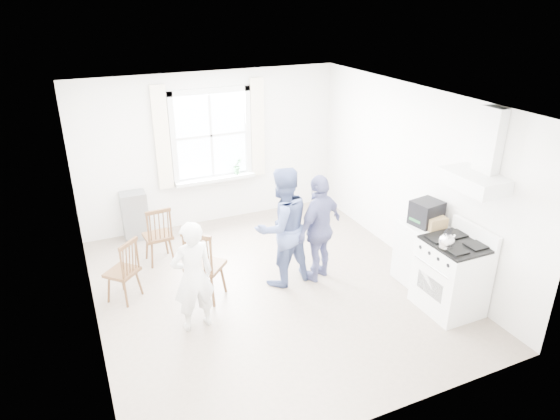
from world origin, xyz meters
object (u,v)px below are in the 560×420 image
object	(u,v)px
windsor_chair_b	(201,259)
person_right	(320,228)
windsor_chair_c	(127,264)
person_left	(193,276)
gas_stove	(451,276)
low_cabinet	(420,252)
stereo_stack	(426,213)
windsor_chair_a	(159,230)
person_mid	(282,227)

from	to	relation	value
windsor_chair_b	person_right	world-z (taller)	person_right
windsor_chair_c	person_left	size ratio (longest dim) A/B	0.63
gas_stove	low_cabinet	xyz separation A→B (m)	(0.07, 0.70, -0.03)
gas_stove	person_left	size ratio (longest dim) A/B	0.79
gas_stove	low_cabinet	size ratio (longest dim) A/B	1.24
stereo_stack	person_left	world-z (taller)	person_left
low_cabinet	windsor_chair_a	bearing A→B (deg)	148.49
windsor_chair_c	gas_stove	bearing A→B (deg)	-26.78
stereo_stack	windsor_chair_b	size ratio (longest dim) A/B	0.40
low_cabinet	person_left	size ratio (longest dim) A/B	0.64
gas_stove	windsor_chair_c	xyz separation A→B (m)	(-3.70, 1.87, 0.05)
windsor_chair_b	person_mid	bearing A→B (deg)	1.06
windsor_chair_a	person_left	size ratio (longest dim) A/B	0.65
stereo_stack	person_left	bearing A→B (deg)	174.76
windsor_chair_b	windsor_chair_a	bearing A→B (deg)	103.48
stereo_stack	windsor_chair_a	xyz separation A→B (m)	(-3.19, 1.99, -0.50)
person_left	person_right	bearing A→B (deg)	-173.43
windsor_chair_a	person_right	world-z (taller)	person_right
person_mid	person_right	xyz separation A→B (m)	(0.52, -0.10, -0.07)
person_left	person_mid	size ratio (longest dim) A/B	0.83
windsor_chair_a	person_mid	bearing A→B (deg)	-39.37
gas_stove	windsor_chair_c	size ratio (longest dim) A/B	1.27
windsor_chair_b	person_left	distance (m)	0.55
low_cabinet	person_right	bearing A→B (deg)	151.53
low_cabinet	person_left	xyz separation A→B (m)	(-3.13, 0.25, 0.26)
low_cabinet	person_mid	distance (m)	1.94
low_cabinet	person_right	size ratio (longest dim) A/B	0.58
windsor_chair_b	windsor_chair_c	distance (m)	0.97
windsor_chair_b	person_right	distance (m)	1.68
person_mid	person_right	size ratio (longest dim) A/B	1.09
windsor_chair_a	windsor_chair_c	xyz separation A→B (m)	(-0.58, -0.79, -0.02)
windsor_chair_b	person_left	size ratio (longest dim) A/B	0.74
windsor_chair_b	stereo_stack	bearing A→B (deg)	-15.04
low_cabinet	stereo_stack	bearing A→B (deg)	-87.79
stereo_stack	person_left	size ratio (longest dim) A/B	0.29
gas_stove	windsor_chair_c	bearing A→B (deg)	153.22
gas_stove	person_right	bearing A→B (deg)	130.26
gas_stove	person_mid	world-z (taller)	person_mid
windsor_chair_a	gas_stove	bearing A→B (deg)	-40.40
person_mid	person_right	bearing A→B (deg)	159.17
gas_stove	low_cabinet	distance (m)	0.70
stereo_stack	windsor_chair_c	size ratio (longest dim) A/B	0.47
person_right	person_mid	bearing A→B (deg)	-37.76
person_mid	low_cabinet	bearing A→B (deg)	146.70
windsor_chair_c	windsor_chair_a	bearing A→B (deg)	53.81
low_cabinet	windsor_chair_a	size ratio (longest dim) A/B	0.98
stereo_stack	person_mid	xyz separation A→B (m)	(-1.74, 0.80, -0.22)
gas_stove	person_mid	distance (m)	2.25
windsor_chair_c	person_right	size ratio (longest dim) A/B	0.57
windsor_chair_a	windsor_chair_b	distance (m)	1.24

